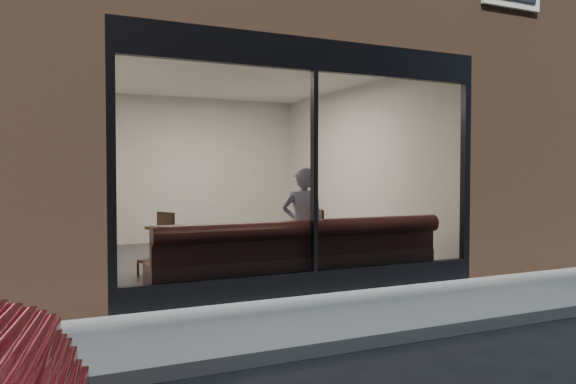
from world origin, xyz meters
name	(u,v)px	position (x,y,z in m)	size (l,w,h in m)	color
ground	(417,338)	(0.00, 0.00, 0.00)	(120.00, 120.00, 0.00)	black
sidewalk_near	(359,313)	(0.00, 1.00, 0.01)	(40.00, 2.00, 0.01)	gray
kerb_near	(420,333)	(0.00, -0.05, 0.06)	(40.00, 0.10, 0.12)	gray
host_building_pier_right	(336,170)	(3.75, 8.00, 1.60)	(2.50, 12.00, 3.20)	brown
host_building_backfill	(160,170)	(0.00, 11.00, 1.60)	(5.00, 6.00, 3.20)	brown
cafe_floor	(235,260)	(0.00, 5.00, 0.02)	(6.00, 6.00, 0.00)	#2D2D30
cafe_ceiling	(234,76)	(0.00, 5.00, 3.19)	(6.00, 6.00, 0.00)	white
cafe_wall_back	(189,170)	(0.00, 7.99, 1.60)	(5.00, 5.00, 0.00)	silver
cafe_wall_left	(82,169)	(-2.49, 5.00, 1.60)	(6.00, 6.00, 0.00)	silver
cafe_wall_right	(358,169)	(2.49, 5.00, 1.60)	(6.00, 6.00, 0.00)	silver
storefront_kick	(314,283)	(0.00, 2.05, 0.15)	(5.00, 0.10, 0.30)	black
storefront_header	(314,55)	(0.00, 2.05, 3.00)	(5.00, 0.10, 0.40)	black
storefront_mullion	(314,172)	(0.00, 2.05, 1.55)	(0.06, 0.10, 2.50)	black
storefront_glass	(315,172)	(0.00, 2.02, 1.55)	(4.80, 4.80, 0.00)	white
banquette	(300,272)	(0.00, 2.45, 0.23)	(4.00, 0.55, 0.45)	#3C1915
person	(303,226)	(0.18, 2.72, 0.81)	(0.59, 0.39, 1.61)	#959CC0
cafe_table_left	(175,228)	(-1.35, 3.79, 0.74)	(0.63, 0.63, 0.04)	black
cafe_table_right	(315,226)	(0.60, 3.15, 0.74)	(0.57, 0.57, 0.04)	black
cafe_chair_left	(156,261)	(-1.57, 4.07, 0.24)	(0.38, 0.38, 0.04)	black
cafe_chair_right	(308,254)	(0.79, 3.76, 0.24)	(0.41, 0.41, 0.04)	black
wall_poster	(87,164)	(-2.45, 4.65, 1.67)	(0.02, 0.64, 0.86)	white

